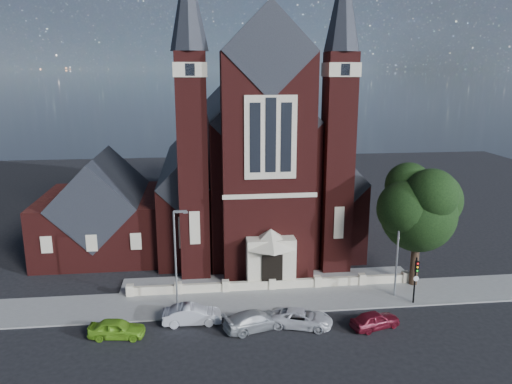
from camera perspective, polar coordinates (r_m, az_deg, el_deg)
ground at (r=51.72m, az=0.45°, el=-7.14°), size 120.00×120.00×0.00m
pavement_strip at (r=42.18m, az=2.24°, el=-12.22°), size 60.00×5.00×0.12m
forecourt_paving at (r=45.76m, az=1.46°, el=-10.04°), size 26.00×3.00×0.14m
forecourt_wall at (r=43.96m, az=1.83°, el=-11.09°), size 24.00×0.40×0.90m
church at (r=57.12m, az=-0.51°, el=3.42°), size 20.01×34.90×29.20m
parish_hall at (r=53.89m, az=-17.10°, el=-2.41°), size 12.00×12.20×10.24m
street_tree at (r=44.38m, az=18.38°, el=-1.99°), size 6.40×6.60×10.70m
street_lamp_left at (r=39.51m, az=-9.08°, el=-6.98°), size 1.16×0.22×8.09m
street_lamp_right at (r=42.60m, az=16.01°, el=-5.80°), size 1.16×0.22×8.09m
traffic_signal at (r=42.32m, az=17.80°, el=-8.99°), size 0.28×0.42×4.00m
car_lime_van at (r=37.92m, az=-15.62°, el=-14.80°), size 4.12×2.03×1.35m
car_silver_a at (r=38.63m, az=-7.33°, el=-13.73°), size 4.37×1.54×1.44m
car_silver_b at (r=37.66m, az=-0.10°, el=-14.43°), size 5.12×3.34×1.38m
car_white_suv at (r=38.16m, az=5.21°, el=-14.17°), size 5.04×3.39×1.28m
car_dark_red at (r=38.79m, az=13.45°, el=-14.02°), size 4.06×2.55×1.29m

